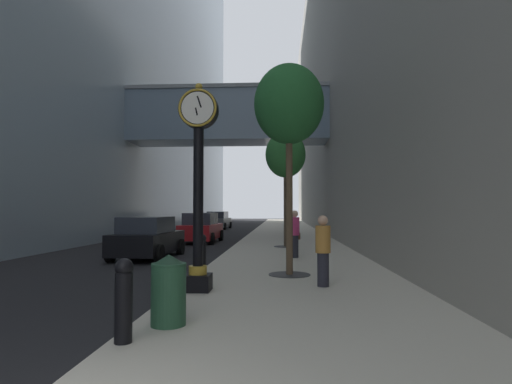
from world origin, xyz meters
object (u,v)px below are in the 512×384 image
(street_tree_mid_near, at_px, (286,156))
(trash_bin, at_px, (169,289))
(car_red_near, at_px, (201,228))
(bollard_nearest, at_px, (124,298))
(street_tree_near, at_px, (289,106))
(street_clock, at_px, (198,176))
(pedestrian_walking, at_px, (295,233))
(car_grey_far, at_px, (218,221))
(pedestrian_by_clock, at_px, (323,249))
(car_black_mid, at_px, (148,238))
(bollard_third, at_px, (202,254))

(street_tree_mid_near, bearing_deg, trash_bin, -98.17)
(street_tree_mid_near, height_order, car_red_near, street_tree_mid_near)
(bollard_nearest, height_order, car_red_near, car_red_near)
(bollard_nearest, relative_size, street_tree_near, 0.19)
(trash_bin, bearing_deg, street_clock, 91.78)
(pedestrian_walking, xyz_separation_m, car_grey_far, (-6.44, 24.48, -0.22))
(street_clock, bearing_deg, pedestrian_by_clock, 14.19)
(pedestrian_walking, distance_m, pedestrian_by_clock, 5.61)
(trash_bin, distance_m, pedestrian_by_clock, 4.23)
(street_clock, xyz_separation_m, street_tree_mid_near, (1.99, 10.64, 1.78))
(street_clock, xyz_separation_m, pedestrian_walking, (2.26, 6.28, -1.55))
(street_tree_near, distance_m, street_tree_mid_near, 8.34)
(pedestrian_walking, bearing_deg, car_grey_far, 104.74)
(trash_bin, bearing_deg, car_grey_far, 97.28)
(street_tree_mid_near, relative_size, pedestrian_by_clock, 3.36)
(trash_bin, relative_size, car_black_mid, 0.26)
(car_black_mid, bearing_deg, street_tree_near, -41.25)
(bollard_nearest, xyz_separation_m, pedestrian_walking, (2.54, 9.75, 0.32))
(street_clock, distance_m, car_black_mid, 7.91)
(car_red_near, height_order, car_grey_far, car_red_near)
(bollard_nearest, distance_m, car_grey_far, 34.45)
(bollard_third, relative_size, car_grey_far, 0.24)
(street_clock, height_order, pedestrian_walking, street_clock)
(street_clock, relative_size, pedestrian_by_clock, 2.80)
(pedestrian_walking, distance_m, car_red_near, 9.73)
(bollard_nearest, bearing_deg, bollard_third, 90.00)
(bollard_nearest, bearing_deg, street_clock, 85.36)
(pedestrian_by_clock, distance_m, car_black_mid, 8.69)
(bollard_third, distance_m, pedestrian_by_clock, 3.25)
(car_black_mid, bearing_deg, trash_bin, -70.47)
(pedestrian_by_clock, bearing_deg, street_clock, -165.81)
(street_tree_mid_near, height_order, pedestrian_by_clock, street_tree_mid_near)
(car_red_near, bearing_deg, street_tree_mid_near, -40.31)
(street_clock, relative_size, street_tree_near, 0.79)
(bollard_nearest, height_order, trash_bin, bollard_nearest)
(street_clock, bearing_deg, car_red_near, 100.55)
(street_tree_near, bearing_deg, street_tree_mid_near, 90.00)
(bollard_nearest, height_order, pedestrian_walking, pedestrian_walking)
(bollard_third, height_order, pedestrian_walking, pedestrian_walking)
(street_tree_mid_near, bearing_deg, car_black_mid, -145.14)
(street_tree_mid_near, bearing_deg, bollard_third, -104.60)
(street_clock, xyz_separation_m, street_tree_near, (1.99, 2.30, 2.04))
(pedestrian_by_clock, bearing_deg, bollard_third, 157.36)
(bollard_third, relative_size, car_red_near, 0.25)
(trash_bin, bearing_deg, pedestrian_walking, 76.24)
(street_tree_near, height_order, trash_bin, street_tree_near)
(street_tree_near, relative_size, pedestrian_walking, 3.33)
(street_clock, relative_size, bollard_third, 4.08)
(car_grey_far, bearing_deg, street_tree_near, -77.77)
(pedestrian_by_clock, height_order, car_black_mid, pedestrian_by_clock)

